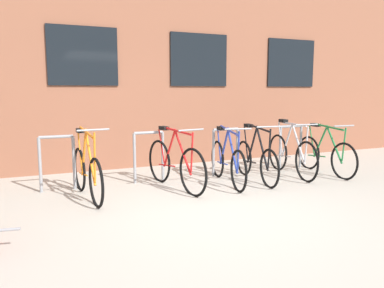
{
  "coord_description": "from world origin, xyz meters",
  "views": [
    {
      "loc": [
        -2.16,
        -4.31,
        1.57
      ],
      "look_at": [
        0.36,
        1.6,
        0.67
      ],
      "focal_mm": 35.31,
      "sensor_mm": 36.0,
      "label": 1
    }
  ],
  "objects_px": {
    "bicycle_blue": "(227,161)",
    "bicycle_orange": "(87,172)",
    "bicycle_green": "(325,154)",
    "bicycle_silver": "(291,154)",
    "bicycle_red": "(175,164)",
    "bicycle_black": "(256,160)"
  },
  "relations": [
    {
      "from": "bicycle_blue",
      "to": "bicycle_orange",
      "type": "height_order",
      "value": "bicycle_orange"
    },
    {
      "from": "bicycle_green",
      "to": "bicycle_silver",
      "type": "xyz_separation_m",
      "value": [
        -0.69,
        0.14,
        0.02
      ]
    },
    {
      "from": "bicycle_black",
      "to": "bicycle_orange",
      "type": "height_order",
      "value": "bicycle_orange"
    },
    {
      "from": "bicycle_red",
      "to": "bicycle_silver",
      "type": "distance_m",
      "value": 2.35
    },
    {
      "from": "bicycle_blue",
      "to": "bicycle_black",
      "type": "height_order",
      "value": "bicycle_black"
    },
    {
      "from": "bicycle_green",
      "to": "bicycle_silver",
      "type": "height_order",
      "value": "bicycle_silver"
    },
    {
      "from": "bicycle_orange",
      "to": "bicycle_red",
      "type": "bearing_deg",
      "value": 0.77
    },
    {
      "from": "bicycle_blue",
      "to": "bicycle_red",
      "type": "distance_m",
      "value": 0.94
    },
    {
      "from": "bicycle_blue",
      "to": "bicycle_green",
      "type": "height_order",
      "value": "bicycle_blue"
    },
    {
      "from": "bicycle_black",
      "to": "bicycle_silver",
      "type": "height_order",
      "value": "bicycle_silver"
    },
    {
      "from": "bicycle_red",
      "to": "bicycle_orange",
      "type": "bearing_deg",
      "value": -179.23
    },
    {
      "from": "bicycle_orange",
      "to": "bicycle_silver",
      "type": "height_order",
      "value": "bicycle_orange"
    },
    {
      "from": "bicycle_orange",
      "to": "bicycle_silver",
      "type": "bearing_deg",
      "value": 1.01
    },
    {
      "from": "bicycle_blue",
      "to": "bicycle_orange",
      "type": "distance_m",
      "value": 2.33
    },
    {
      "from": "bicycle_green",
      "to": "bicycle_silver",
      "type": "bearing_deg",
      "value": 168.18
    },
    {
      "from": "bicycle_orange",
      "to": "bicycle_silver",
      "type": "distance_m",
      "value": 3.75
    },
    {
      "from": "bicycle_blue",
      "to": "bicycle_green",
      "type": "distance_m",
      "value": 2.1
    },
    {
      "from": "bicycle_blue",
      "to": "bicycle_orange",
      "type": "xyz_separation_m",
      "value": [
        -2.33,
        0.03,
        0.01
      ]
    },
    {
      "from": "bicycle_red",
      "to": "bicycle_green",
      "type": "xyz_separation_m",
      "value": [
        3.04,
        -0.1,
        -0.03
      ]
    },
    {
      "from": "bicycle_green",
      "to": "bicycle_black",
      "type": "bearing_deg",
      "value": 178.72
    },
    {
      "from": "bicycle_black",
      "to": "bicycle_blue",
      "type": "bearing_deg",
      "value": 179.03
    },
    {
      "from": "bicycle_black",
      "to": "bicycle_green",
      "type": "relative_size",
      "value": 0.99
    }
  ]
}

